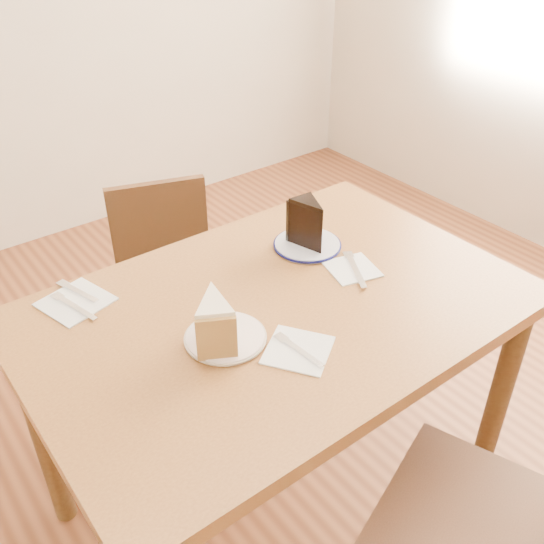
{
  "coord_description": "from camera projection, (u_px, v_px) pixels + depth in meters",
  "views": [
    {
      "loc": [
        -0.72,
        -0.92,
        1.63
      ],
      "look_at": [
        0.03,
        0.06,
        0.8
      ],
      "focal_mm": 40.0,
      "sensor_mm": 36.0,
      "label": 1
    }
  ],
  "objects": [
    {
      "name": "napkin_cream",
      "position": [
        298.0,
        350.0,
        1.32
      ],
      "size": [
        0.19,
        0.19,
        0.0
      ],
      "primitive_type": "cube",
      "rotation": [
        0.0,
        0.0,
        0.59
      ],
      "color": "white",
      "rests_on": "table"
    },
    {
      "name": "knife_spare",
      "position": [
        75.0,
        307.0,
        1.44
      ],
      "size": [
        0.05,
        0.16,
        0.0
      ],
      "primitive_type": "cube",
      "rotation": [
        0.0,
        0.0,
        0.24
      ],
      "color": "silver",
      "rests_on": "napkin_spare"
    },
    {
      "name": "napkin_spare",
      "position": [
        76.0,
        302.0,
        1.47
      ],
      "size": [
        0.18,
        0.18,
        0.0
      ],
      "primitive_type": "cube",
      "rotation": [
        0.0,
        0.0,
        0.26
      ],
      "color": "white",
      "rests_on": "table"
    },
    {
      "name": "table",
      "position": [
        277.0,
        335.0,
        1.52
      ],
      "size": [
        1.2,
        0.8,
        0.75
      ],
      "color": "brown",
      "rests_on": "ground"
    },
    {
      "name": "plate_cream",
      "position": [
        225.0,
        338.0,
        1.35
      ],
      "size": [
        0.18,
        0.18,
        0.01
      ],
      "primitive_type": "cylinder",
      "color": "white",
      "rests_on": "table"
    },
    {
      "name": "knife_navy",
      "position": [
        355.0,
        269.0,
        1.58
      ],
      "size": [
        0.1,
        0.16,
        0.0
      ],
      "primitive_type": "cube",
      "rotation": [
        0.0,
        0.0,
        -0.51
      ],
      "color": "silver",
      "rests_on": "napkin_navy"
    },
    {
      "name": "fork_cream",
      "position": [
        299.0,
        350.0,
        1.31
      ],
      "size": [
        0.02,
        0.14,
        0.0
      ],
      "primitive_type": "cube",
      "rotation": [
        0.0,
        0.0,
        0.08
      ],
      "color": "silver",
      "rests_on": "napkin_cream"
    },
    {
      "name": "ground",
      "position": [
        276.0,
        496.0,
        1.88
      ],
      "size": [
        4.0,
        4.0,
        0.0
      ],
      "primitive_type": "plane",
      "color": "#4F2715",
      "rests_on": "ground"
    },
    {
      "name": "napkin_navy",
      "position": [
        352.0,
        269.0,
        1.59
      ],
      "size": [
        0.15,
        0.15,
        0.0
      ],
      "primitive_type": "cube",
      "rotation": [
        0.0,
        0.0,
        -0.27
      ],
      "color": "white",
      "rests_on": "table"
    },
    {
      "name": "fork_spare",
      "position": [
        78.0,
        291.0,
        1.5
      ],
      "size": [
        0.05,
        0.14,
        0.0
      ],
      "primitive_type": "cube",
      "rotation": [
        0.0,
        0.0,
        0.29
      ],
      "color": "silver",
      "rests_on": "napkin_spare"
    },
    {
      "name": "plate_navy",
      "position": [
        307.0,
        245.0,
        1.68
      ],
      "size": [
        0.18,
        0.18,
        0.01
      ],
      "primitive_type": "cylinder",
      "color": "silver",
      "rests_on": "table"
    },
    {
      "name": "chocolate_cake",
      "position": [
        310.0,
        226.0,
        1.63
      ],
      "size": [
        0.08,
        0.11,
        0.12
      ],
      "primitive_type": null,
      "rotation": [
        0.0,
        0.0,
        3.08
      ],
      "color": "black",
      "rests_on": "plate_navy"
    },
    {
      "name": "chair_far",
      "position": [
        172.0,
        290.0,
        2.05
      ],
      "size": [
        0.49,
        0.49,
        0.78
      ],
      "rotation": [
        0.0,
        0.0,
        2.82
      ],
      "color": "#321C0F",
      "rests_on": "ground"
    },
    {
      "name": "carrot_cake",
      "position": [
        214.0,
        320.0,
        1.31
      ],
      "size": [
        0.13,
        0.14,
        0.1
      ],
      "primitive_type": null,
      "rotation": [
        0.0,
        0.0,
        -0.5
      ],
      "color": "beige",
      "rests_on": "plate_cream"
    },
    {
      "name": "chair_near",
      "position": [
        506.0,
        536.0,
        1.27
      ],
      "size": [
        0.52,
        0.52,
        0.83
      ],
      "rotation": [
        0.0,
        0.0,
        0.34
      ],
      "color": "#321A0F",
      "rests_on": "ground"
    }
  ]
}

